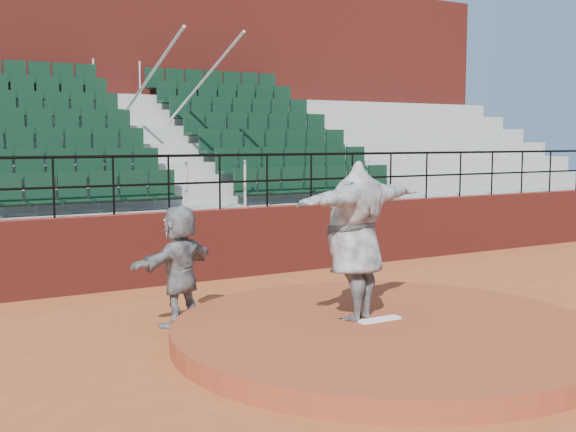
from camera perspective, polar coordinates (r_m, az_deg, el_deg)
name	(u,v)px	position (r m, az deg, el deg)	size (l,w,h in m)	color
ground	(386,342)	(9.46, 7.79, -9.85)	(90.00, 90.00, 0.00)	#A34D24
pitchers_mound	(387,333)	(9.43, 7.80, -9.12)	(5.50, 5.50, 0.25)	#943D21
pitching_rubber	(380,319)	(9.51, 7.25, -8.12)	(0.60, 0.15, 0.03)	white
boundary_wall	(220,244)	(13.53, -5.36, -2.20)	(24.00, 0.30, 1.30)	maroon
wall_railing	(220,170)	(13.40, -5.42, 3.65)	(24.04, 0.05, 1.03)	black
seating_deck	(153,189)	(16.80, -10.66, 2.08)	(24.00, 5.97, 4.63)	#999994
press_box_facade	(101,104)	(20.56, -14.55, 8.55)	(24.00, 3.00, 7.10)	maroon
pitcher	(355,241)	(9.37, 5.34, -1.96)	(2.54, 0.69, 2.07)	black
fielder	(180,265)	(10.18, -8.55, -3.87)	(1.56, 0.50, 1.69)	black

